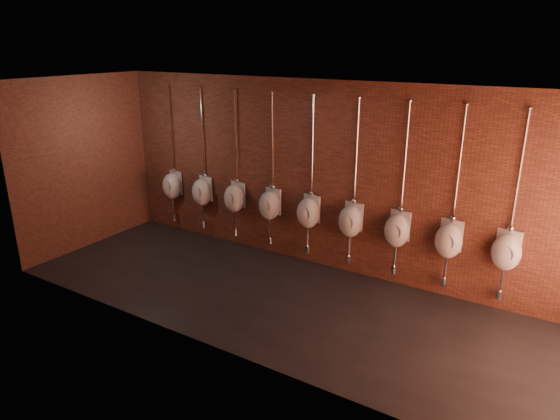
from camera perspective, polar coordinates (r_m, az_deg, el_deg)
The scene contains 11 objects.
ground at distance 7.81m, azimuth -0.45°, elevation -10.11°, with size 8.50×8.50×0.00m, color black.
room_shell at distance 7.06m, azimuth -0.49°, elevation 4.33°, with size 8.54×3.04×3.22m.
urinal_0 at distance 10.40m, azimuth -12.23°, elevation 2.76°, with size 0.46×0.42×2.72m.
urinal_1 at distance 9.88m, azimuth -8.90°, elevation 2.12°, with size 0.46×0.42×2.72m.
urinal_2 at distance 9.40m, azimuth -5.22°, elevation 1.40°, with size 0.46×0.42×2.72m.
urinal_3 at distance 8.96m, azimuth -1.18°, elevation 0.61°, with size 0.46×0.42×2.72m.
urinal_4 at distance 8.58m, azimuth 3.26°, elevation -0.26°, with size 0.46×0.42×2.72m.
urinal_5 at distance 8.25m, azimuth 8.08°, elevation -1.21°, with size 0.46×0.42×2.72m.
urinal_6 at distance 7.99m, azimuth 13.26°, elevation -2.22°, with size 0.46×0.42×2.72m.
urinal_7 at distance 7.80m, azimuth 18.74°, elevation -3.26°, with size 0.46×0.42×2.72m.
urinal_8 at distance 7.69m, azimuth 24.46°, elevation -4.32°, with size 0.46×0.42×2.72m.
Camera 1 is at (3.67, -5.77, 3.78)m, focal length 32.00 mm.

